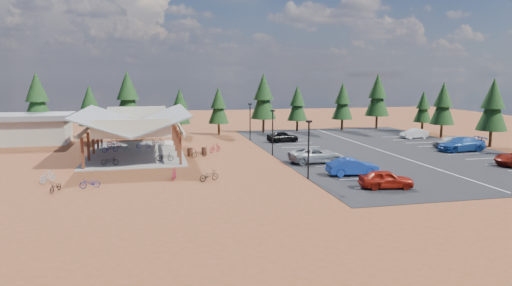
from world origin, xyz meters
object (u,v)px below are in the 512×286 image
(lamp_post_1, at_px, (273,129))
(bike_6, at_px, (143,145))
(bike_10, at_px, (90,183))
(car_2, at_px, (316,155))
(bike_2, at_px, (110,148))
(bike_4, at_px, (165,157))
(bike_7, at_px, (158,141))
(bike_12, at_px, (209,175))
(bike_5, at_px, (142,150))
(lamp_post_0, at_px, (309,145))
(bike_8, at_px, (56,186))
(car_7, at_px, (461,144))
(bike_9, at_px, (48,176))
(bike_1, at_px, (124,150))
(bike_11, at_px, (174,174))
(car_1, at_px, (353,167))
(bike_16, at_px, (199,153))
(car_8, at_px, (451,141))
(bike_15, at_px, (215,148))
(car_9, at_px, (414,134))
(lamp_post_2, at_px, (250,119))
(outbuilding, at_px, (28,128))
(car_0, at_px, (386,179))
(trash_bin_1, at_px, (204,151))
(bike_pavilion, at_px, (135,120))
(trash_bin_0, at_px, (190,152))
(car_4, at_px, (283,137))
(bike_0, at_px, (110,161))
(bike_3, at_px, (114,143))

(lamp_post_1, bearing_deg, bike_6, 151.04)
(bike_10, xyz_separation_m, car_2, (21.39, 6.02, 0.42))
(bike_2, relative_size, bike_4, 1.05)
(bike_7, relative_size, bike_12, 0.86)
(bike_5, bearing_deg, lamp_post_0, -151.59)
(bike_8, relative_size, car_7, 0.28)
(bike_9, bearing_deg, car_2, -139.95)
(bike_1, relative_size, bike_11, 0.87)
(bike_11, bearing_deg, car_7, 24.61)
(bike_6, bearing_deg, car_1, -122.37)
(bike_16, distance_m, car_8, 31.12)
(bike_4, xyz_separation_m, car_8, (34.89, 1.53, 0.24))
(bike_2, distance_m, bike_16, 10.99)
(bike_11, relative_size, bike_12, 0.98)
(lamp_post_1, height_order, bike_11, lamp_post_1)
(lamp_post_1, bearing_deg, bike_15, 149.23)
(bike_8, height_order, car_9, car_9)
(car_2, xyz_separation_m, car_8, (19.69, 5.40, -0.02))
(bike_12, xyz_separation_m, bike_15, (2.47, 14.30, 0.07))
(lamp_post_2, height_order, bike_2, lamp_post_2)
(bike_11, bearing_deg, bike_1, 121.58)
(lamp_post_0, distance_m, car_8, 26.21)
(outbuilding, xyz_separation_m, car_1, (33.39, -27.48, -1.22))
(bike_16, distance_m, car_0, 21.76)
(trash_bin_1, xyz_separation_m, bike_2, (-10.51, 3.61, 0.15))
(bike_pavilion, height_order, bike_12, bike_pavilion)
(bike_1, distance_m, car_1, 26.05)
(trash_bin_0, bearing_deg, bike_9, -141.65)
(bike_10, height_order, bike_12, bike_12)
(car_1, height_order, car_9, car_1)
(bike_7, relative_size, car_4, 0.37)
(bike_9, bearing_deg, bike_8, 143.17)
(trash_bin_1, distance_m, bike_6, 8.79)
(bike_12, xyz_separation_m, car_0, (13.44, -5.71, 0.29))
(bike_16, bearing_deg, car_9, 87.49)
(bike_0, distance_m, bike_5, 6.25)
(bike_1, relative_size, car_2, 0.27)
(bike_11, bearing_deg, lamp_post_2, 74.61)
(lamp_post_1, distance_m, bike_7, 16.38)
(lamp_post_1, xyz_separation_m, bike_8, (-20.49, -11.69, -2.56))
(trash_bin_0, bearing_deg, bike_12, -87.51)
(bike_4, bearing_deg, bike_pavilion, 38.43)
(bike_4, distance_m, car_0, 22.76)
(lamp_post_1, height_order, bike_3, lamp_post_1)
(bike_7, height_order, bike_9, bike_7)
(bike_1, relative_size, bike_5, 0.86)
(bike_12, distance_m, bike_15, 14.51)
(lamp_post_1, distance_m, car_1, 12.48)
(trash_bin_0, distance_m, bike_2, 9.77)
(lamp_post_0, bearing_deg, bike_3, 129.18)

